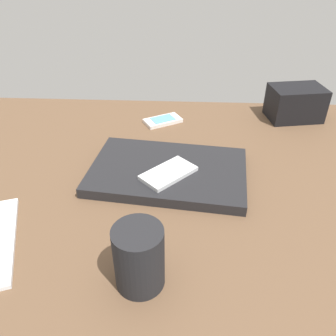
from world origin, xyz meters
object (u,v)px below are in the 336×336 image
(cell_phone_on_laptop, at_px, (168,173))
(cell_phone_on_desk, at_px, (163,121))
(laptop_closed, at_px, (168,171))
(pen_cup, at_px, (139,258))
(desk_organizer, at_px, (295,103))

(cell_phone_on_laptop, distance_m, cell_phone_on_desk, 0.28)
(cell_phone_on_laptop, bearing_deg, laptop_closed, 94.81)
(cell_phone_on_laptop, height_order, cell_phone_on_desk, cell_phone_on_laptop)
(pen_cup, xyz_separation_m, desk_organizer, (0.36, 0.57, -0.01))
(cell_phone_on_desk, bearing_deg, pen_cup, -89.95)
(laptop_closed, distance_m, cell_phone_on_laptop, 0.03)
(cell_phone_on_desk, relative_size, desk_organizer, 0.79)
(cell_phone_on_laptop, height_order, pen_cup, pen_cup)
(cell_phone_on_laptop, relative_size, pen_cup, 1.20)
(cell_phone_on_laptop, xyz_separation_m, desk_organizer, (0.33, 0.33, 0.02))
(cell_phone_on_laptop, bearing_deg, cell_phone_on_desk, 96.04)
(laptop_closed, xyz_separation_m, pen_cup, (-0.03, -0.27, 0.04))
(cell_phone_on_desk, bearing_deg, desk_organizer, 7.28)
(laptop_closed, height_order, cell_phone_on_laptop, cell_phone_on_laptop)
(laptop_closed, relative_size, desk_organizer, 2.31)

